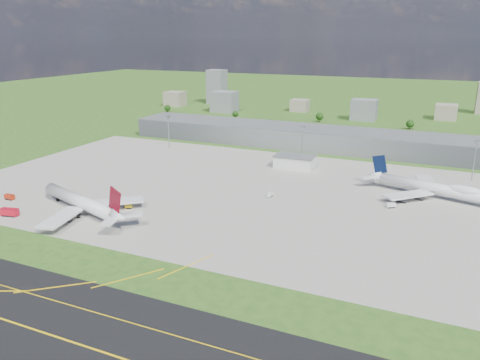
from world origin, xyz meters
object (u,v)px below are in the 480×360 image
at_px(fire_truck, 10,212).
at_px(crash_tender, 10,197).
at_px(airliner_blue_quad, 434,188).
at_px(tug_yellow, 129,207).
at_px(van_white_far, 391,205).
at_px(airliner_red_twin, 83,203).
at_px(van_white_near, 270,195).

relative_size(fire_truck, crash_tender, 1.66).
bearing_deg(fire_truck, airliner_blue_quad, 18.90).
xyz_separation_m(tug_yellow, van_white_far, (125.05, 56.88, 0.34)).
bearing_deg(fire_truck, crash_tender, 127.08).
xyz_separation_m(airliner_blue_quad, van_white_far, (-19.70, -26.60, -4.17)).
height_order(tug_yellow, van_white_far, van_white_far).
distance_m(crash_tender, van_white_far, 206.42).
height_order(airliner_red_twin, tug_yellow, airliner_red_twin).
distance_m(airliner_blue_quad, fire_truck, 225.07).
bearing_deg(crash_tender, van_white_far, 20.99).
bearing_deg(airliner_blue_quad, crash_tender, -139.84).
height_order(airliner_red_twin, van_white_near, airliner_red_twin).
xyz_separation_m(crash_tender, tug_yellow, (68.35, 15.26, -0.56)).
bearing_deg(airliner_blue_quad, tug_yellow, -134.73).
relative_size(airliner_red_twin, airliner_blue_quad, 1.00).
relative_size(airliner_red_twin, tug_yellow, 17.62).
relative_size(airliner_red_twin, crash_tender, 12.97).
distance_m(airliner_blue_quad, van_white_far, 33.36).
distance_m(airliner_blue_quad, tug_yellow, 167.16).
relative_size(crash_tender, van_white_far, 1.06).
height_order(airliner_blue_quad, tug_yellow, airliner_blue_quad).
relative_size(tug_yellow, van_white_near, 0.93).
bearing_deg(van_white_near, airliner_red_twin, 130.69).
distance_m(airliner_blue_quad, crash_tender, 234.90).
height_order(crash_tender, van_white_near, crash_tender).
bearing_deg(crash_tender, airliner_blue_quad, 25.40).
distance_m(airliner_red_twin, van_white_far, 158.74).
height_order(van_white_near, van_white_far, van_white_far).
distance_m(fire_truck, crash_tender, 26.97).
bearing_deg(van_white_far, crash_tender, 166.09).
xyz_separation_m(crash_tender, van_white_far, (193.40, 72.15, -0.22)).
bearing_deg(tug_yellow, fire_truck, -177.71).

